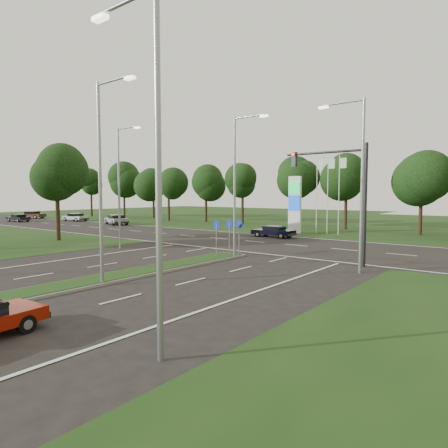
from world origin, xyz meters
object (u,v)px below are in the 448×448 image
Objects in this scene: far_car_b at (75,217)px; far_car_c at (18,218)px; navy_sedan at (273,231)px; far_car_a at (116,219)px; far_car_d at (32,215)px.

far_car_c is at bearing 132.74° from far_car_b.
far_car_b reaches higher than navy_sedan.
far_car_b is (-35.77, 1.00, 0.05)m from navy_sedan.
far_car_a is 1.08× the size of far_car_d.
far_car_a is at bearing -75.40° from far_car_c.
far_car_a is at bearing -98.30° from far_car_b.
far_car_b is at bearing 88.05° from navy_sedan.
far_car_c is 8.25m from far_car_d.
navy_sedan is 35.78m from far_car_b.
navy_sedan is at bearing -97.35° from far_car_b.
far_car_b is 1.08× the size of far_car_c.
far_car_d reaches higher than navy_sedan.
far_car_d is (-6.44, 5.17, 0.06)m from far_car_c.
navy_sedan is at bearing -71.00° from far_car_a.
far_car_c is (-16.21, -5.60, -0.12)m from far_car_a.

